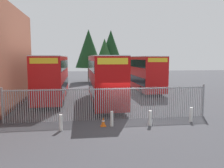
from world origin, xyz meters
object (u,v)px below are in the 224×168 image
Objects in this scene: bollard_near_left at (61,123)px; bollard_near_right at (150,118)px; traffic_cone_by_gate at (103,122)px; double_decker_bus_behind_fence_left at (143,72)px; bollard_center_front at (112,119)px; double_decker_bus_behind_fence_right at (53,76)px; double_decker_bus_near_gate at (104,77)px; bollard_far_right at (191,115)px.

bollard_near_right is (5.44, 0.23, 0.00)m from bollard_near_left.
traffic_cone_by_gate is at bearing 174.50° from bollard_near_right.
double_decker_bus_behind_fence_left is at bearing 75.87° from bollard_near_right.
double_decker_bus_behind_fence_left is 16.40m from traffic_cone_by_gate.
bollard_center_front is 0.57m from traffic_cone_by_gate.
bollard_center_front is (-6.19, -14.88, -1.95)m from double_decker_bus_behind_fence_left.
double_decker_bus_behind_fence_right is 18.32× the size of traffic_cone_by_gate.
double_decker_bus_near_gate is 18.32× the size of traffic_cone_by_gate.
bollard_center_front is (4.64, -9.91, -1.95)m from double_decker_bus_behind_fence_right.
double_decker_bus_behind_fence_left is 11.38× the size of bollard_near_left.
double_decker_bus_behind_fence_right reaches higher than bollard_near_right.
traffic_cone_by_gate is at bearing -67.36° from double_decker_bus_behind_fence_right.
double_decker_bus_near_gate is 11.38× the size of bollard_near_left.
double_decker_bus_behind_fence_right reaches higher than bollard_near_left.
double_decker_bus_near_gate is at bearing 125.58° from bollard_far_right.
bollard_near_left and bollard_near_right have the same top height.
double_decker_bus_behind_fence_left is 14.73m from bollard_far_right.
double_decker_bus_near_gate is at bearing 87.33° from bollard_center_front.
bollard_near_left is at bearing -171.82° from bollard_center_front.
double_decker_bus_near_gate is 7.58m from bollard_center_front.
traffic_cone_by_gate is at bearing 172.67° from bollard_center_front.
double_decker_bus_behind_fence_right is 14.01m from bollard_far_right.
bollard_near_right is (7.03, -10.13, -1.95)m from double_decker_bus_behind_fence_right.
bollard_near_right is at bearing -104.13° from double_decker_bus_behind_fence_left.
traffic_cone_by_gate is (-0.87, -7.25, -2.13)m from double_decker_bus_near_gate.
double_decker_bus_near_gate reaches higher than bollard_near_left.
bollard_near_left is 5.45m from bollard_near_right.
double_decker_bus_behind_fence_left is 11.91m from double_decker_bus_behind_fence_right.
bollard_center_front and bollard_near_right have the same top height.
double_decker_bus_behind_fence_left reaches higher than bollard_near_right.
double_decker_bus_behind_fence_right is 11.38× the size of bollard_center_front.
double_decker_bus_behind_fence_right is 11.12m from bollard_center_front.
double_decker_bus_behind_fence_left is at bearing 86.75° from bollard_far_right.
bollard_near_left and bollard_far_right have the same top height.
double_decker_bus_behind_fence_right is 11.38× the size of bollard_near_left.
double_decker_bus_near_gate is 1.00× the size of double_decker_bus_behind_fence_left.
double_decker_bus_behind_fence_left is 11.38× the size of bollard_center_front.
double_decker_bus_near_gate and double_decker_bus_behind_fence_right have the same top height.
bollard_near_left is at bearing -177.62° from bollard_near_right.
bollard_far_right is 1.61× the size of traffic_cone_by_gate.
double_decker_bus_near_gate is at bearing 83.15° from traffic_cone_by_gate.
bollard_near_right is (2.39, -0.21, 0.00)m from bollard_center_front.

